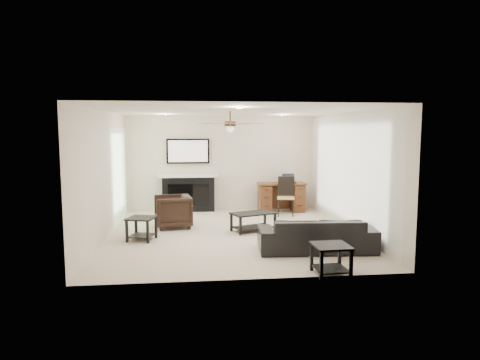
# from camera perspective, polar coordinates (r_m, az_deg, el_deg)

# --- Properties ---
(room_shell) EXTENTS (5.50, 5.54, 2.52)m
(room_shell) POSITION_cam_1_polar(r_m,az_deg,el_deg) (8.73, -0.07, 3.79)
(room_shell) COLOR beige
(room_shell) RESTS_ON ground
(sofa) EXTENTS (2.08, 0.94, 0.59)m
(sofa) POSITION_cam_1_polar(r_m,az_deg,el_deg) (7.69, 10.17, -7.15)
(sofa) COLOR black
(sofa) RESTS_ON ground
(armchair) EXTENTS (0.88, 0.87, 0.71)m
(armchair) POSITION_cam_1_polar(r_m,az_deg,el_deg) (9.49, -8.95, -4.16)
(armchair) COLOR black
(armchair) RESTS_ON ground
(coffee_table) EXTENTS (1.02, 0.79, 0.40)m
(coffee_table) POSITION_cam_1_polar(r_m,az_deg,el_deg) (9.05, 1.77, -5.60)
(coffee_table) COLOR black
(coffee_table) RESTS_ON ground
(end_table_near) EXTENTS (0.54, 0.54, 0.45)m
(end_table_near) POSITION_cam_1_polar(r_m,az_deg,el_deg) (6.52, 12.02, -10.36)
(end_table_near) COLOR black
(end_table_near) RESTS_ON ground
(end_table_left) EXTENTS (0.62, 0.62, 0.45)m
(end_table_left) POSITION_cam_1_polar(r_m,az_deg,el_deg) (8.53, -12.97, -6.34)
(end_table_left) COLOR black
(end_table_left) RESTS_ON ground
(fireplace_unit) EXTENTS (1.52, 0.34, 1.91)m
(fireplace_unit) POSITION_cam_1_polar(r_m,az_deg,el_deg) (11.23, -6.91, 0.63)
(fireplace_unit) COLOR black
(fireplace_unit) RESTS_ON ground
(desk) EXTENTS (1.22, 0.56, 0.76)m
(desk) POSITION_cam_1_polar(r_m,az_deg,el_deg) (11.24, 5.53, -2.31)
(desk) COLOR #402510
(desk) RESTS_ON ground
(desk_chair) EXTENTS (0.51, 0.52, 0.97)m
(desk_chair) POSITION_cam_1_polar(r_m,az_deg,el_deg) (10.69, 6.13, -2.20)
(desk_chair) COLOR black
(desk_chair) RESTS_ON ground
(laptop) EXTENTS (0.33, 0.24, 0.23)m
(laptop) POSITION_cam_1_polar(r_m,az_deg,el_deg) (11.20, 6.58, 0.20)
(laptop) COLOR black
(laptop) RESTS_ON desk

